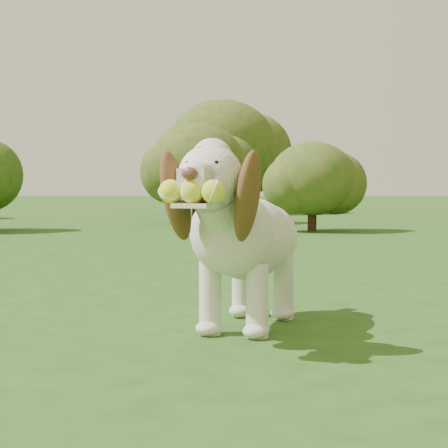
{
  "coord_description": "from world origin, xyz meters",
  "views": [
    {
      "loc": [
        -0.1,
        -3.49,
        0.65
      ],
      "look_at": [
        -0.2,
        -0.43,
        0.49
      ],
      "focal_mm": 60.0,
      "sensor_mm": 36.0,
      "label": 1
    }
  ],
  "objects": [
    {
      "name": "shrub_b",
      "position": [
        -0.95,
        9.04,
        0.99
      ],
      "size": [
        1.63,
        1.63,
        1.69
      ],
      "color": "#382314",
      "rests_on": "ground"
    },
    {
      "name": "ground",
      "position": [
        0.0,
        0.0,
        0.0
      ],
      "size": [
        80.0,
        80.0,
        0.0
      ],
      "primitive_type": "plane",
      "color": "#204A15",
      "rests_on": "ground"
    },
    {
      "name": "dog",
      "position": [
        -0.12,
        -0.18,
        0.44
      ],
      "size": [
        0.67,
        1.26,
        0.83
      ],
      "rotation": [
        0.0,
        0.0,
        -0.29
      ],
      "color": "silver",
      "rests_on": "ground"
    },
    {
      "name": "shrub_c",
      "position": [
        0.8,
        6.97,
        0.74
      ],
      "size": [
        1.21,
        1.21,
        1.25
      ],
      "color": "#382314",
      "rests_on": "ground"
    },
    {
      "name": "shrub_i",
      "position": [
        -0.69,
        13.45,
        1.51
      ],
      "size": [
        2.48,
        2.48,
        2.57
      ],
      "color": "#382314",
      "rests_on": "ground"
    }
  ]
}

